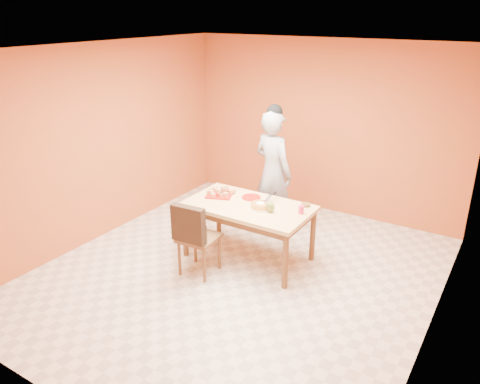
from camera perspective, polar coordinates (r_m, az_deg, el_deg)
The scene contains 17 objects.
floor at distance 5.93m, azimuth -0.37°, elevation -9.98°, with size 5.00×5.00×0.00m, color silver.
ceiling at distance 5.07m, azimuth -0.45°, elevation 17.01°, with size 5.00×5.00×0.00m, color white.
wall_back at distance 7.49m, azimuth 10.02°, elevation 7.72°, with size 4.50×4.50×0.00m, color #B9492A.
wall_left at distance 6.78m, azimuth -16.75°, elevation 5.66°, with size 5.00×5.00×0.00m, color #B9492A.
wall_right at distance 4.63m, azimuth 23.82°, elevation -2.64°, with size 5.00×5.00×0.00m, color #B9492A.
dining_table at distance 6.00m, azimuth 1.03°, elevation -2.40°, with size 1.60×0.90×0.76m.
dining_chair at distance 5.75m, azimuth -5.17°, elevation -5.40°, with size 0.48×0.55×0.97m.
pastry_pile at distance 6.25m, azimuth -2.49°, elevation 0.20°, with size 0.30×0.30×0.10m, color tan, non-canonical shape.
person at distance 6.71m, azimuth 4.04°, elevation 2.38°, with size 0.66×0.43×1.81m, color gray.
pastry_platter at distance 6.27m, azimuth -2.48°, elevation -0.30°, with size 0.33×0.33×0.02m, color maroon.
red_dinner_plate at distance 6.18m, azimuth 1.38°, elevation -0.65°, with size 0.25×0.25×0.01m, color maroon.
white_cake_plate at distance 5.86m, azimuth 2.50°, elevation -1.96°, with size 0.28×0.28×0.01m, color white.
sponge_cake at distance 5.84m, azimuth 2.50°, elevation -1.65°, with size 0.25×0.25×0.06m, color gold.
cake_server at distance 5.97m, azimuth 3.45°, elevation -0.79°, with size 0.05×0.25×0.01m, color silver.
egg_ornament at distance 5.74m, azimuth 3.73°, elevation -1.83°, with size 0.11×0.09×0.14m, color olive.
magenta_glass at distance 5.75m, azimuth 7.45°, elevation -2.16°, with size 0.07×0.07×0.10m, color #E12157.
checker_tin at distance 5.97m, azimuth 7.98°, elevation -1.56°, with size 0.11×0.11×0.03m, color #37190F.
Camera 1 is at (2.72, -4.26, 3.11)m, focal length 35.00 mm.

